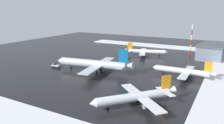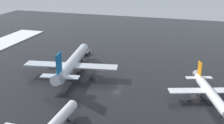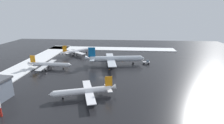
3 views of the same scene
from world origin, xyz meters
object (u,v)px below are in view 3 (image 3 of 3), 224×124
at_px(ground_crew_by_nose_gear, 115,62).
at_px(airplane_foreground_jet, 85,91).
at_px(ground_crew_beside_wing, 114,63).
at_px(traffic_cone_mid_line, 109,69).
at_px(airplane_distant_tail, 77,51).
at_px(traffic_cone_wingtip_side, 122,62).
at_px(airplane_parked_starboard, 114,59).
at_px(traffic_cone_near_nose, 126,60).
at_px(airplane_parked_portside, 49,65).
at_px(pushback_tug, 147,62).

bearing_deg(ground_crew_by_nose_gear, airplane_foreground_jet, 1.20).
distance_m(ground_crew_beside_wing, traffic_cone_mid_line, 9.92).
relative_size(airplane_distant_tail, ground_crew_by_nose_gear, 14.06).
bearing_deg(traffic_cone_wingtip_side, ground_crew_beside_wing, -36.78).
relative_size(airplane_parked_starboard, traffic_cone_near_nose, 72.25).
xyz_separation_m(airplane_parked_starboard, airplane_foreground_jet, (46.57, -8.92, -1.20)).
height_order(airplane_distant_tail, traffic_cone_near_nose, airplane_distant_tail).
distance_m(airplane_parked_portside, ground_crew_beside_wing, 40.61).
bearing_deg(airplane_foreground_jet, traffic_cone_near_nose, -123.73).
relative_size(airplane_parked_starboard, traffic_cone_wingtip_side, 72.25).
bearing_deg(traffic_cone_near_nose, ground_crew_beside_wing, -31.28).
bearing_deg(traffic_cone_mid_line, airplane_distant_tail, -139.87).
height_order(airplane_foreground_jet, airplane_parked_portside, airplane_parked_portside).
height_order(airplane_parked_starboard, pushback_tug, airplane_parked_starboard).
height_order(ground_crew_by_nose_gear, ground_crew_beside_wing, same).
bearing_deg(ground_crew_beside_wing, airplane_parked_portside, -20.17).
xyz_separation_m(ground_crew_by_nose_gear, traffic_cone_near_nose, (-8.92, 6.96, -0.70)).
bearing_deg(traffic_cone_wingtip_side, airplane_foreground_jet, -14.93).
xyz_separation_m(airplane_parked_portside, airplane_distant_tail, (-37.25, 6.92, 0.18)).
xyz_separation_m(pushback_tug, traffic_cone_near_nose, (-8.20, -14.28, -1.01)).
xyz_separation_m(ground_crew_beside_wing, traffic_cone_mid_line, (9.67, -2.07, -0.70)).
distance_m(airplane_distant_tail, ground_crew_by_nose_gear, 39.57).
distance_m(pushback_tug, traffic_cone_mid_line, 27.78).
height_order(airplane_parked_portside, ground_crew_by_nose_gear, airplane_parked_portside).
height_order(airplane_distant_tail, ground_crew_beside_wing, airplane_distant_tail).
xyz_separation_m(airplane_parked_portside, pushback_tug, (-15.73, 60.83, -1.43)).
height_order(airplane_distant_tail, ground_crew_by_nose_gear, airplane_distant_tail).
bearing_deg(traffic_cone_wingtip_side, traffic_cone_near_nose, 157.90).
bearing_deg(traffic_cone_wingtip_side, pushback_tug, 79.42).
bearing_deg(traffic_cone_mid_line, airplane_parked_portside, -87.33).
height_order(airplane_foreground_jet, traffic_cone_wingtip_side, airplane_foreground_jet).
bearing_deg(traffic_cone_near_nose, airplane_parked_starboard, -32.05).
distance_m(pushback_tug, traffic_cone_near_nose, 16.50).
relative_size(airplane_parked_starboard, airplane_distant_tail, 1.65).
relative_size(pushback_tug, ground_crew_by_nose_gear, 2.73).
xyz_separation_m(airplane_parked_starboard, traffic_cone_mid_line, (10.48, -2.34, -3.63)).
relative_size(traffic_cone_mid_line, traffic_cone_wingtip_side, 1.00).
distance_m(airplane_foreground_jet, traffic_cone_mid_line, 36.77).
distance_m(airplane_foreground_jet, ground_crew_by_nose_gear, 50.29).
bearing_deg(ground_crew_beside_wing, traffic_cone_wingtip_side, -163.26).
bearing_deg(airplane_foreground_jet, ground_crew_beside_wing, -118.84).
bearing_deg(airplane_parked_starboard, ground_crew_beside_wing, -117.46).
bearing_deg(airplane_parked_starboard, traffic_cone_near_nose, 49.03).
distance_m(ground_crew_by_nose_gear, traffic_cone_wingtip_side, 6.20).
relative_size(pushback_tug, traffic_cone_near_nose, 8.48).
relative_size(airplane_foreground_jet, airplane_parked_portside, 0.97).
xyz_separation_m(airplane_parked_starboard, pushback_tug, (-3.54, 21.63, -2.62)).
relative_size(airplane_parked_starboard, ground_crew_beside_wing, 23.24).
height_order(traffic_cone_mid_line, traffic_cone_wingtip_side, same).
relative_size(airplane_foreground_jet, traffic_cone_near_nose, 48.84).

